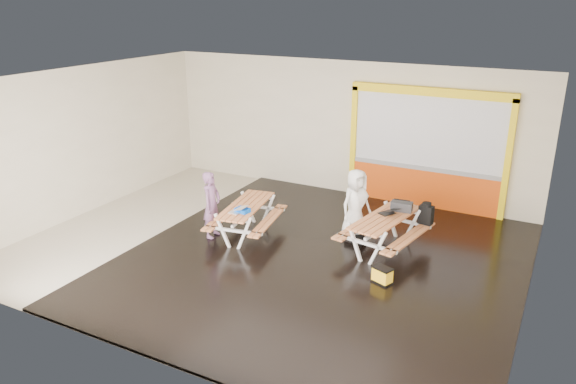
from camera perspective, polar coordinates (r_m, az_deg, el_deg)
The scene contains 14 objects.
room at distance 10.93m, azimuth -2.19°, elevation 2.29°, with size 10.02×8.02×3.52m.
deck at distance 11.06m, azimuth 3.60°, elevation -7.18°, with size 7.50×7.98×0.05m, color black.
kiosk at distance 13.79m, azimuth 14.13°, elevation 4.07°, with size 3.88×0.16×3.00m.
picnic_table_left at distance 11.99m, azimuth -4.36°, elevation -2.10°, with size 1.57×2.07×0.75m.
picnic_table_right at distance 11.41m, azimuth 10.03°, elevation -3.38°, with size 1.66×2.17×0.79m.
person_left at distance 11.91m, azimuth -7.92°, elevation -1.30°, with size 0.53×0.35×1.46m, color #724A6F.
person_right at distance 11.83m, azimuth 7.04°, elevation -1.22°, with size 0.75×0.49×1.53m, color white.
laptop_left at distance 11.50m, azimuth -5.18°, elevation -1.89°, with size 0.36×0.33×0.15m.
laptop_right at distance 11.46m, azimuth 10.39°, elevation -2.05°, with size 0.46×0.45×0.15m.
blue_pouch at distance 11.51m, azimuth -4.74°, elevation -1.88°, with size 0.29×0.21×0.09m, color blue.
toolbox at distance 11.67m, azimuth 11.70°, elevation -1.46°, with size 0.45×0.25×0.25m.
backpack at distance 11.86m, azimuth 14.11°, elevation -2.19°, with size 0.31×0.23×0.48m.
dark_case at distance 11.91m, azimuth 7.07°, elevation -4.71°, with size 0.41×0.31×0.15m, color black.
fluke_bag at distance 10.31m, azimuth 9.74°, elevation -8.51°, with size 0.42×0.34×0.31m.
Camera 1 is at (5.22, -9.03, 5.03)m, focal length 34.31 mm.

